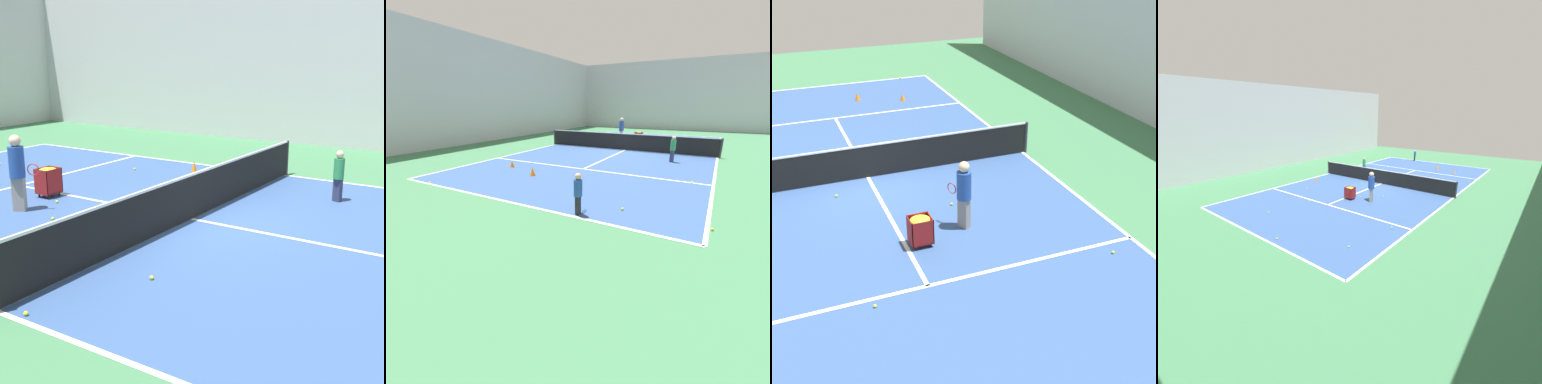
# 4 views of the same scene
# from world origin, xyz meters

# --- Properties ---
(ground_plane) EXTENTS (35.63, 35.63, 0.00)m
(ground_plane) POSITION_xyz_m (0.00, 0.00, 0.00)
(ground_plane) COLOR #3D754C
(court_playing_area) EXTENTS (10.25, 20.52, 0.00)m
(court_playing_area) POSITION_xyz_m (0.00, 0.00, 0.00)
(court_playing_area) COLOR #335189
(court_playing_area) RESTS_ON ground
(line_baseline_near) EXTENTS (10.25, 0.10, 0.00)m
(line_baseline_near) POSITION_xyz_m (0.00, -10.26, 0.01)
(line_baseline_near) COLOR white
(line_baseline_near) RESTS_ON ground
(line_baseline_far) EXTENTS (10.25, 0.10, 0.00)m
(line_baseline_far) POSITION_xyz_m (0.00, 10.26, 0.01)
(line_baseline_far) COLOR white
(line_baseline_far) RESTS_ON ground
(line_sideline_left) EXTENTS (0.10, 20.52, 0.00)m
(line_sideline_left) POSITION_xyz_m (-5.12, 0.00, 0.01)
(line_sideline_left) COLOR white
(line_sideline_left) RESTS_ON ground
(line_sideline_right) EXTENTS (0.10, 20.52, 0.00)m
(line_sideline_right) POSITION_xyz_m (5.12, 0.00, 0.01)
(line_sideline_right) COLOR white
(line_sideline_right) RESTS_ON ground
(line_service_near) EXTENTS (10.25, 0.10, 0.00)m
(line_service_near) POSITION_xyz_m (0.00, -5.64, 0.01)
(line_service_near) COLOR white
(line_service_near) RESTS_ON ground
(line_service_far) EXTENTS (10.25, 0.10, 0.00)m
(line_service_far) POSITION_xyz_m (0.00, 5.64, 0.01)
(line_service_far) COLOR white
(line_service_far) RESTS_ON ground
(line_centre_service) EXTENTS (0.10, 11.29, 0.00)m
(line_centre_service) POSITION_xyz_m (0.00, 0.00, 0.01)
(line_centre_service) COLOR white
(line_centre_service) RESTS_ON ground
(hall_enclosure_left) EXTENTS (0.15, 31.93, 7.25)m
(hall_enclosure_left) POSITION_xyz_m (-10.75, 0.00, 3.62)
(hall_enclosure_left) COLOR silver
(hall_enclosure_left) RESTS_ON ground
(hall_enclosure_far) EXTENTS (21.35, 0.15, 7.25)m
(hall_enclosure_far) POSITION_xyz_m (0.00, 15.89, 3.62)
(hall_enclosure_far) COLOR silver
(hall_enclosure_far) RESTS_ON ground
(tennis_net) EXTENTS (10.55, 0.10, 1.03)m
(tennis_net) POSITION_xyz_m (0.00, 0.00, 0.53)
(tennis_net) COLOR #2D2D33
(tennis_net) RESTS_ON ground
(player_near_baseline) EXTENTS (0.25, 0.54, 1.09)m
(player_near_baseline) POSITION_xyz_m (2.12, -10.03, 0.62)
(player_near_baseline) COLOR black
(player_near_baseline) RESTS_ON ground
(coach_at_net) EXTENTS (0.51, 0.67, 1.77)m
(coach_at_net) POSITION_xyz_m (-1.59, 3.68, 1.01)
(coach_at_net) COLOR gray
(coach_at_net) RESTS_ON ground
(child_midcourt) EXTENTS (0.32, 0.32, 1.27)m
(child_midcourt) POSITION_xyz_m (3.14, -2.22, 0.73)
(child_midcourt) COLOR #2D3351
(child_midcourt) RESTS_ON ground
(ball_cart) EXTENTS (0.53, 0.46, 0.75)m
(ball_cart) POSITION_xyz_m (-0.35, 4.08, 0.52)
(ball_cart) COLOR maroon
(ball_cart) RESTS_ON ground
(training_cone_0) EXTENTS (0.21, 0.21, 0.29)m
(training_cone_0) POSITION_xyz_m (-3.01, -6.83, 0.15)
(training_cone_0) COLOR orange
(training_cone_0) RESTS_ON ground
(training_cone_1) EXTENTS (0.18, 0.18, 0.33)m
(training_cone_1) POSITION_xyz_m (4.10, 2.54, 0.17)
(training_cone_1) COLOR orange
(training_cone_1) RESTS_ON ground
(training_cone_2) EXTENTS (0.23, 0.23, 0.33)m
(training_cone_2) POSITION_xyz_m (-1.27, -7.58, 0.17)
(training_cone_2) COLOR orange
(training_cone_2) RESTS_ON ground
(tennis_ball_0) EXTENTS (0.07, 0.07, 0.07)m
(tennis_ball_0) POSITION_xyz_m (3.28, 4.21, 0.04)
(tennis_ball_0) COLOR yellow
(tennis_ball_0) RESTS_ON ground
(tennis_ball_1) EXTENTS (0.07, 0.07, 0.07)m
(tennis_ball_1) POSITION_xyz_m (-3.84, -10.21, 0.04)
(tennis_ball_1) COLOR yellow
(tennis_ball_1) RESTS_ON ground
(tennis_ball_2) EXTENTS (0.07, 0.07, 0.07)m
(tennis_ball_2) POSITION_xyz_m (1.19, 5.91, 0.04)
(tennis_ball_2) COLOR yellow
(tennis_ball_2) RESTS_ON ground
(tennis_ball_3) EXTENTS (0.07, 0.07, 0.07)m
(tennis_ball_3) POSITION_xyz_m (-0.68, 3.46, 0.04)
(tennis_ball_3) COLOR yellow
(tennis_ball_3) RESTS_ON ground
(tennis_ball_4) EXTENTS (0.07, 0.07, 0.07)m
(tennis_ball_4) POSITION_xyz_m (3.06, -9.26, 0.04)
(tennis_ball_4) COLOR yellow
(tennis_ball_4) RESTS_ON ground
(tennis_ball_5) EXTENTS (0.07, 0.07, 0.07)m
(tennis_ball_5) POSITION_xyz_m (5.23, -9.43, 0.04)
(tennis_ball_5) COLOR yellow
(tennis_ball_5) RESTS_ON ground
(tennis_ball_6) EXTENTS (0.07, 0.07, 0.07)m
(tennis_ball_6) POSITION_xyz_m (4.93, 0.45, 0.04)
(tennis_ball_6) COLOR yellow
(tennis_ball_6) RESTS_ON ground
(tennis_ball_7) EXTENTS (0.07, 0.07, 0.07)m
(tennis_ball_7) POSITION_xyz_m (4.42, -5.65, 0.04)
(tennis_ball_7) COLOR yellow
(tennis_ball_7) RESTS_ON ground
(tennis_ball_8) EXTENTS (0.07, 0.07, 0.07)m
(tennis_ball_8) POSITION_xyz_m (1.08, 0.92, 0.04)
(tennis_ball_8) COLOR yellow
(tennis_ball_8) RESTS_ON ground
(tennis_ball_9) EXTENTS (0.07, 0.07, 0.07)m
(tennis_ball_9) POSITION_xyz_m (-4.98, -0.44, 0.04)
(tennis_ball_9) COLOR yellow
(tennis_ball_9) RESTS_ON ground
(tennis_ball_10) EXTENTS (0.07, 0.07, 0.07)m
(tennis_ball_10) POSITION_xyz_m (-3.88, 8.59, 0.04)
(tennis_ball_10) COLOR yellow
(tennis_ball_10) RESTS_ON ground
(tennis_ball_11) EXTENTS (0.07, 0.07, 0.07)m
(tennis_ball_11) POSITION_xyz_m (-3.06, -1.19, 0.04)
(tennis_ball_11) COLOR yellow
(tennis_ball_11) RESTS_ON ground
(tennis_ball_12) EXTENTS (0.07, 0.07, 0.07)m
(tennis_ball_12) POSITION_xyz_m (-1.70, 2.52, 0.04)
(tennis_ball_12) COLOR yellow
(tennis_ball_12) RESTS_ON ground
(tennis_ball_13) EXTENTS (0.07, 0.07, 0.07)m
(tennis_ball_13) POSITION_xyz_m (1.55, 8.43, 0.04)
(tennis_ball_13) COLOR yellow
(tennis_ball_13) RESTS_ON ground
(tennis_ball_14) EXTENTS (0.07, 0.07, 0.07)m
(tennis_ball_14) POSITION_xyz_m (-4.32, 6.06, 0.04)
(tennis_ball_14) COLOR yellow
(tennis_ball_14) RESTS_ON ground
(tennis_ball_15) EXTENTS (0.07, 0.07, 0.07)m
(tennis_ball_15) POSITION_xyz_m (-1.17, 9.91, 0.04)
(tennis_ball_15) COLOR yellow
(tennis_ball_15) RESTS_ON ground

